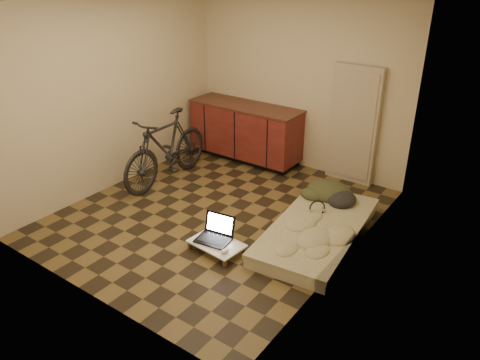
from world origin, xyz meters
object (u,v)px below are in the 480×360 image
Objects in this scene: bicycle at (166,145)px; futon at (317,230)px; lap_desk at (217,244)px; laptop at (215,234)px.

futon is (2.50, -0.09, -0.49)m from bicycle.
bicycle reaches higher than lap_desk.
bicycle is 1.94m from laptop.
laptop is (-0.07, 0.07, 0.06)m from lap_desk.
bicycle reaches higher than futon.
bicycle is 2.05m from lap_desk.
lap_desk is at bearing -52.38° from laptop.
lap_desk is (1.71, -1.01, -0.48)m from bicycle.
laptop reaches higher than futon.
laptop is (1.64, -0.95, -0.42)m from bicycle.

